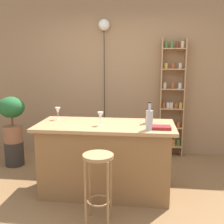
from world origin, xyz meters
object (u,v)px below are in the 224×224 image
spice_shelf (172,100)px  pendant_globe_light (104,28)px  plant_stool (14,153)px  wine_glass_left (100,116)px  bar_stool (98,173)px  bottle_soda_blue (149,115)px  potted_plant (12,115)px  bottle_sauce_amber (149,119)px  wine_glass_center (58,111)px  cookbook (161,127)px

spice_shelf → pendant_globe_light: size_ratio=0.86×
plant_stool → wine_glass_left: 1.90m
bar_stool → pendant_globe_light: (-0.26, 2.23, 1.67)m
spice_shelf → bottle_soda_blue: spice_shelf is taller
potted_plant → bottle_sauce_amber: bottle_sauce_amber is taller
plant_stool → potted_plant: (-0.00, 0.00, 0.62)m
bottle_soda_blue → wine_glass_center: bottle_soda_blue is taller
potted_plant → bar_stool: bearing=-41.3°
bottle_soda_blue → cookbook: size_ratio=1.27×
bar_stool → potted_plant: bearing=138.7°
pendant_globe_light → spice_shelf: bearing=-2.4°
spice_shelf → potted_plant: size_ratio=2.79×
bottle_sauce_amber → wine_glass_left: bearing=164.9°
plant_stool → bottle_sauce_amber: 2.45m
spice_shelf → wine_glass_center: bearing=-140.9°
plant_stool → wine_glass_left: bearing=-27.4°
potted_plant → cookbook: bearing=-21.7°
bottle_soda_blue → plant_stool: bearing=163.9°
wine_glass_left → pendant_globe_light: bearing=96.7°
bottle_soda_blue → cookbook: bottle_soda_blue is taller
wine_glass_left → pendant_globe_light: 2.02m
wine_glass_left → pendant_globe_light: (-0.19, 1.61, 1.20)m
plant_stool → cookbook: size_ratio=1.82×
spice_shelf → wine_glass_center: spice_shelf is taller
pendant_globe_light → cookbook: bearing=-62.1°
potted_plant → wine_glass_left: 1.73m
wine_glass_left → spice_shelf: bearing=57.7°
pendant_globe_light → plant_stool: bearing=-148.4°
wine_glass_left → potted_plant: bearing=152.6°
spice_shelf → wine_glass_left: bearing=-122.3°
wine_glass_center → potted_plant: bearing=150.0°
plant_stool → cookbook: 2.52m
wine_glass_left → wine_glass_center: (-0.61, 0.26, 0.00)m
wine_glass_center → cookbook: size_ratio=0.78×
wine_glass_center → wine_glass_left: bearing=-23.2°
wine_glass_left → cookbook: (0.72, -0.10, -0.10)m
plant_stool → wine_glass_center: wine_glass_center is taller
plant_stool → cookbook: (2.25, -0.89, 0.71)m
plant_stool → bottle_soda_blue: size_ratio=1.44×
bottle_soda_blue → wine_glass_left: bottle_soda_blue is taller
plant_stool → cookbook: bearing=-21.7°
bar_stool → cookbook: cookbook is taller
bottle_soda_blue → wine_glass_center: 1.19m
spice_shelf → wine_glass_left: spice_shelf is taller
bottle_sauce_amber → pendant_globe_light: bearing=113.5°
bottle_sauce_amber → cookbook: 0.18m
wine_glass_left → wine_glass_center: bearing=156.8°
bottle_sauce_amber → wine_glass_center: bottle_sauce_amber is taller
spice_shelf → potted_plant: 2.64m
spice_shelf → bottle_soda_blue: bearing=-106.7°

